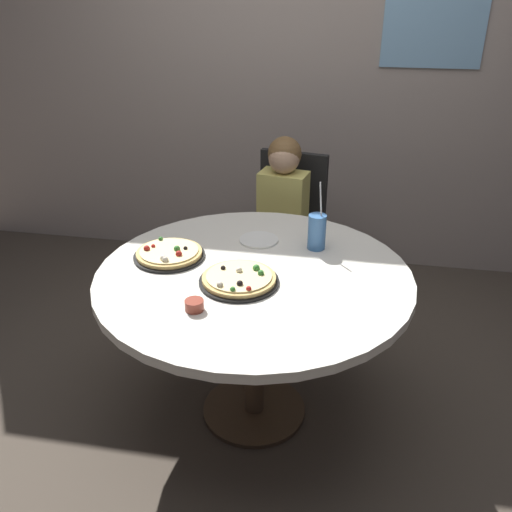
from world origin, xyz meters
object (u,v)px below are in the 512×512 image
at_px(pizza_cheese, 169,254).
at_px(dining_table, 254,291).
at_px(plate_small, 259,240).
at_px(soda_cup, 317,232).
at_px(pizza_veggie, 239,279).
at_px(diner_child, 278,245).
at_px(chair_wooden, 288,225).
at_px(sauce_bowl, 194,305).

bearing_deg(pizza_cheese, dining_table, -9.88).
bearing_deg(plate_small, soda_cup, -5.98).
bearing_deg(pizza_veggie, diner_child, 88.26).
relative_size(diner_child, plate_small, 6.01).
distance_m(chair_wooden, sauce_bowl, 1.35).
relative_size(dining_table, chair_wooden, 1.37).
xyz_separation_m(chair_wooden, pizza_veggie, (-0.06, -1.09, 0.24)).
bearing_deg(soda_cup, pizza_veggie, -126.71).
height_order(pizza_cheese, plate_small, pizza_cheese).
distance_m(dining_table, sauce_bowl, 0.37).
xyz_separation_m(soda_cup, plate_small, (-0.27, 0.03, -0.08)).
bearing_deg(dining_table, diner_child, 90.95).
relative_size(dining_table, soda_cup, 4.26).
relative_size(pizza_cheese, sauce_bowl, 4.42).
xyz_separation_m(soda_cup, sauce_bowl, (-0.39, -0.59, -0.06)).
bearing_deg(pizza_cheese, plate_small, 33.31).
xyz_separation_m(diner_child, pizza_cheese, (-0.37, -0.75, 0.28)).
xyz_separation_m(chair_wooden, sauce_bowl, (-0.18, -1.32, 0.24)).
distance_m(dining_table, diner_child, 0.84).
height_order(soda_cup, plate_small, soda_cup).
bearing_deg(sauce_bowl, diner_child, 82.66).
bearing_deg(pizza_cheese, soda_cup, 18.30).
bearing_deg(pizza_cheese, pizza_veggie, -25.36).
xyz_separation_m(pizza_veggie, plate_small, (0.01, 0.40, -0.01)).
distance_m(pizza_veggie, soda_cup, 0.46).
bearing_deg(dining_table, soda_cup, 49.39).
xyz_separation_m(pizza_cheese, sauce_bowl, (0.23, -0.39, 0.00)).
bearing_deg(pizza_veggie, pizza_cheese, 154.64).
distance_m(pizza_cheese, soda_cup, 0.66).
bearing_deg(sauce_bowl, pizza_veggie, 62.01).
bearing_deg(plate_small, diner_child, 87.95).
distance_m(chair_wooden, diner_child, 0.19).
bearing_deg(chair_wooden, diner_child, -99.47).
height_order(dining_table, diner_child, diner_child).
bearing_deg(diner_child, plate_small, -92.05).
bearing_deg(pizza_veggie, plate_small, 88.66).
height_order(pizza_veggie, plate_small, pizza_veggie).
distance_m(dining_table, soda_cup, 0.40).
xyz_separation_m(chair_wooden, soda_cup, (0.22, -0.73, 0.30)).
relative_size(chair_wooden, pizza_veggie, 2.97).
xyz_separation_m(pizza_veggie, soda_cup, (0.27, 0.37, 0.06)).
xyz_separation_m(diner_child, sauce_bowl, (-0.15, -1.14, 0.29)).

